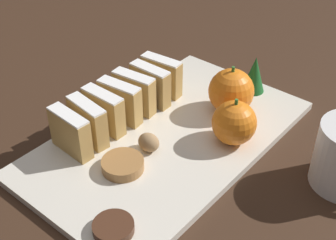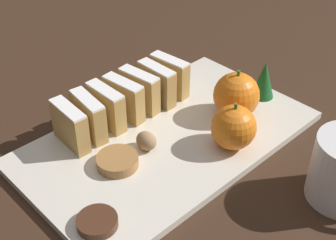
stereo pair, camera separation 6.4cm
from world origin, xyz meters
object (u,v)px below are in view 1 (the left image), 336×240
object	(u,v)px
chocolate_cookie	(113,227)
orange_far	(231,91)
orange_near	(234,123)
walnut	(151,144)

from	to	relation	value
chocolate_cookie	orange_far	bearing A→B (deg)	96.54
orange_near	walnut	distance (m)	0.13
orange_far	chocolate_cookie	distance (m)	0.31
orange_near	chocolate_cookie	distance (m)	0.25
orange_far	walnut	bearing A→B (deg)	-100.64
orange_near	orange_far	distance (m)	0.08
orange_far	orange_near	bearing A→B (deg)	-52.88
walnut	chocolate_cookie	world-z (taller)	walnut
orange_near	orange_far	bearing A→B (deg)	127.12
walnut	chocolate_cookie	distance (m)	0.16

